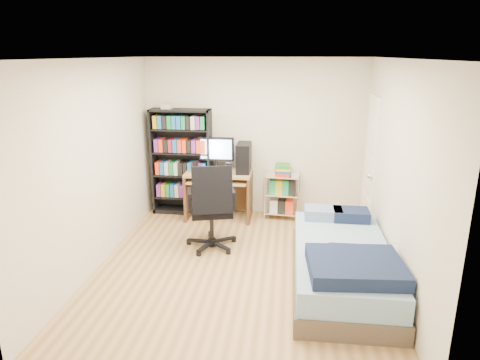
# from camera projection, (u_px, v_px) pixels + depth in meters

# --- Properties ---
(room) EXTENTS (3.58, 4.08, 2.58)m
(room) POSITION_uv_depth(u_px,v_px,m) (240.00, 171.00, 4.94)
(room) COLOR tan
(room) RESTS_ON ground
(media_shelf) EXTENTS (0.96, 0.32, 1.78)m
(media_shelf) POSITION_uv_depth(u_px,v_px,m) (182.00, 161.00, 6.93)
(media_shelf) COLOR black
(media_shelf) RESTS_ON room
(computer_desk) EXTENTS (1.03, 0.60, 1.29)m
(computer_desk) POSITION_uv_depth(u_px,v_px,m) (226.00, 175.00, 6.76)
(computer_desk) COLOR tan
(computer_desk) RESTS_ON room
(office_chair) EXTENTS (0.87, 0.87, 1.20)m
(office_chair) POSITION_uv_depth(u_px,v_px,m) (212.00, 222.00, 5.74)
(office_chair) COLOR black
(office_chair) RESTS_ON room
(wire_cart) EXTENTS (0.58, 0.44, 0.88)m
(wire_cart) POSITION_uv_depth(u_px,v_px,m) (283.00, 183.00, 6.77)
(wire_cart) COLOR white
(wire_cart) RESTS_ON room
(bed) EXTENTS (1.07, 2.15, 0.61)m
(bed) POSITION_uv_depth(u_px,v_px,m) (342.00, 264.00, 4.82)
(bed) COLOR brown
(bed) RESTS_ON room
(door) EXTENTS (0.12, 0.80, 2.00)m
(door) POSITION_uv_depth(u_px,v_px,m) (371.00, 167.00, 6.10)
(door) COLOR white
(door) RESTS_ON room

